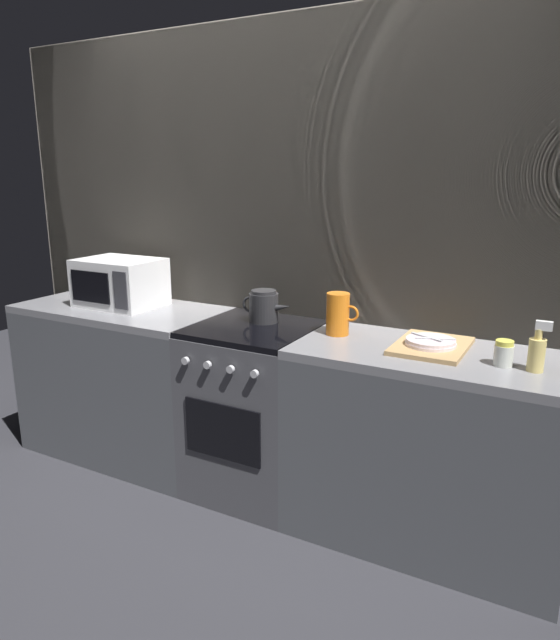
# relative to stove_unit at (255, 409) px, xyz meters

# --- Properties ---
(ground_plane) EXTENTS (8.00, 8.00, 0.00)m
(ground_plane) POSITION_rel_stove_unit_xyz_m (0.00, 0.00, -0.45)
(ground_plane) COLOR #2D2D33
(back_wall) EXTENTS (3.60, 0.05, 2.40)m
(back_wall) POSITION_rel_stove_unit_xyz_m (0.00, 0.32, 0.75)
(back_wall) COLOR #A39989
(back_wall) RESTS_ON ground_plane
(counter_left) EXTENTS (1.20, 0.60, 0.90)m
(counter_left) POSITION_rel_stove_unit_xyz_m (-0.90, 0.00, 0.00)
(counter_left) COLOR #515459
(counter_left) RESTS_ON ground_plane
(stove_unit) EXTENTS (0.60, 0.63, 0.90)m
(stove_unit) POSITION_rel_stove_unit_xyz_m (0.00, 0.00, 0.00)
(stove_unit) COLOR #4C4C51
(stove_unit) RESTS_ON ground_plane
(counter_right) EXTENTS (1.20, 0.60, 0.90)m
(counter_right) POSITION_rel_stove_unit_xyz_m (0.90, 0.00, 0.00)
(counter_right) COLOR #515459
(counter_right) RESTS_ON ground_plane
(microwave) EXTENTS (0.46, 0.35, 0.27)m
(microwave) POSITION_rel_stove_unit_xyz_m (-0.91, 0.03, 0.59)
(microwave) COLOR white
(microwave) RESTS_ON counter_left
(kettle) EXTENTS (0.28, 0.15, 0.17)m
(kettle) POSITION_rel_stove_unit_xyz_m (0.00, 0.10, 0.53)
(kettle) COLOR #262628
(kettle) RESTS_ON stove_unit
(pitcher) EXTENTS (0.16, 0.11, 0.20)m
(pitcher) POSITION_rel_stove_unit_xyz_m (0.43, 0.06, 0.55)
(pitcher) COLOR orange
(pitcher) RESTS_ON counter_right
(dish_pile) EXTENTS (0.30, 0.40, 0.06)m
(dish_pile) POSITION_rel_stove_unit_xyz_m (0.88, 0.05, 0.47)
(dish_pile) COLOR tan
(dish_pile) RESTS_ON counter_right
(spice_jar) EXTENTS (0.08, 0.08, 0.10)m
(spice_jar) POSITION_rel_stove_unit_xyz_m (1.19, -0.04, 0.50)
(spice_jar) COLOR silver
(spice_jar) RESTS_ON counter_right
(spray_bottle) EXTENTS (0.08, 0.06, 0.20)m
(spray_bottle) POSITION_rel_stove_unit_xyz_m (1.31, -0.05, 0.53)
(spray_bottle) COLOR #E5CC72
(spray_bottle) RESTS_ON counter_right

